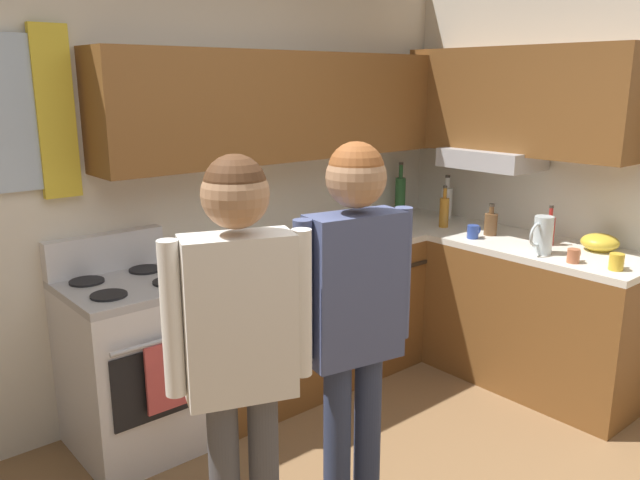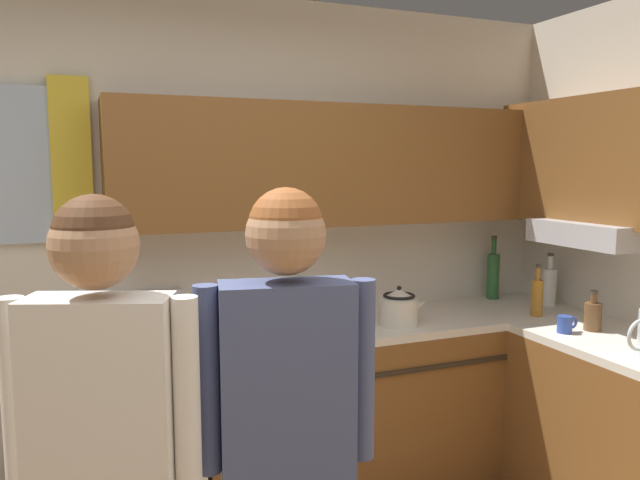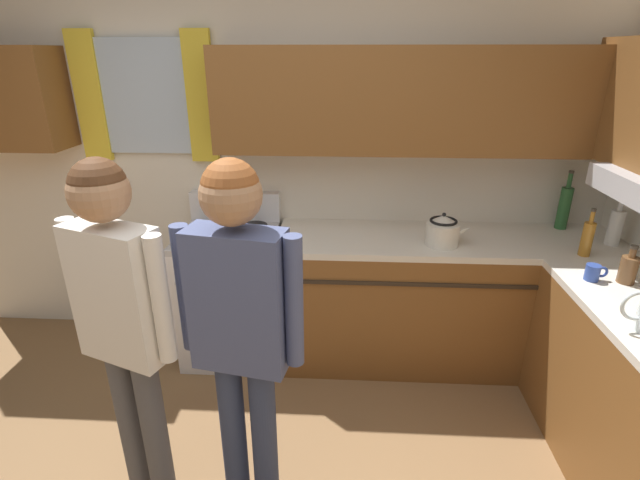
{
  "view_description": "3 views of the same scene",
  "coord_description": "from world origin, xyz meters",
  "px_view_note": "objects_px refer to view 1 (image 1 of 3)",
  "views": [
    {
      "loc": [
        -1.46,
        -1.37,
        1.89
      ],
      "look_at": [
        0.2,
        0.57,
        1.24
      ],
      "focal_mm": 35.7,
      "sensor_mm": 36.0,
      "label": 1
    },
    {
      "loc": [
        -0.4,
        -1.29,
        1.73
      ],
      "look_at": [
        0.5,
        0.93,
        1.43
      ],
      "focal_mm": 34.06,
      "sensor_mm": 36.0,
      "label": 2
    },
    {
      "loc": [
        0.54,
        -1.26,
        2.0
      ],
      "look_at": [
        0.42,
        0.87,
        1.14
      ],
      "focal_mm": 26.06,
      "sensor_mm": 36.0,
      "label": 3
    }
  ],
  "objects_px": {
    "bottle_sauce_red": "(549,230)",
    "mug_mustard_yellow": "(617,262)",
    "bottle_oil_amber": "(444,211)",
    "stovetop_kettle": "(346,228)",
    "adult_left": "(240,335)",
    "mug_cobalt_blue": "(473,232)",
    "bottle_wine_green": "(400,195)",
    "water_pitcher": "(542,235)",
    "cup_terracotta": "(574,256)",
    "mixing_bowl": "(600,243)",
    "adult_in_plaid": "(354,303)",
    "stove_oven": "(134,362)",
    "bottle_squat_brown": "(491,223)",
    "bottle_milk_white": "(446,202)"
  },
  "relations": [
    {
      "from": "bottle_sauce_red",
      "to": "mug_mustard_yellow",
      "type": "xyz_separation_m",
      "value": [
        -0.21,
        -0.51,
        -0.05
      ]
    },
    {
      "from": "bottle_oil_amber",
      "to": "stovetop_kettle",
      "type": "distance_m",
      "value": 0.81
    },
    {
      "from": "adult_left",
      "to": "mug_cobalt_blue",
      "type": "bearing_deg",
      "value": 16.5
    },
    {
      "from": "bottle_wine_green",
      "to": "water_pitcher",
      "type": "distance_m",
      "value": 1.27
    },
    {
      "from": "bottle_oil_amber",
      "to": "cup_terracotta",
      "type": "bearing_deg",
      "value": -97.86
    },
    {
      "from": "cup_terracotta",
      "to": "mug_mustard_yellow",
      "type": "bearing_deg",
      "value": -78.72
    },
    {
      "from": "bottle_sauce_red",
      "to": "mixing_bowl",
      "type": "relative_size",
      "value": 1.13
    },
    {
      "from": "bottle_sauce_red",
      "to": "adult_in_plaid",
      "type": "xyz_separation_m",
      "value": [
        -1.91,
        -0.29,
        0.06
      ]
    },
    {
      "from": "bottle_oil_amber",
      "to": "stove_oven",
      "type": "bearing_deg",
      "value": 173.66
    },
    {
      "from": "water_pitcher",
      "to": "adult_in_plaid",
      "type": "xyz_separation_m",
      "value": [
        -1.69,
        -0.21,
        0.04
      ]
    },
    {
      "from": "bottle_oil_amber",
      "to": "cup_terracotta",
      "type": "height_order",
      "value": "bottle_oil_amber"
    },
    {
      "from": "cup_terracotta",
      "to": "bottle_oil_amber",
      "type": "bearing_deg",
      "value": 82.14
    },
    {
      "from": "bottle_sauce_red",
      "to": "bottle_wine_green",
      "type": "height_order",
      "value": "bottle_wine_green"
    },
    {
      "from": "cup_terracotta",
      "to": "mixing_bowl",
      "type": "relative_size",
      "value": 0.5
    },
    {
      "from": "mug_cobalt_blue",
      "to": "stove_oven",
      "type": "bearing_deg",
      "value": 164.66
    },
    {
      "from": "cup_terracotta",
      "to": "adult_left",
      "type": "bearing_deg",
      "value": 178.75
    },
    {
      "from": "mixing_bowl",
      "to": "bottle_squat_brown",
      "type": "bearing_deg",
      "value": 104.34
    },
    {
      "from": "stovetop_kettle",
      "to": "bottle_milk_white",
      "type": "bearing_deg",
      "value": 3.28
    },
    {
      "from": "bottle_sauce_red",
      "to": "bottle_squat_brown",
      "type": "distance_m",
      "value": 0.39
    },
    {
      "from": "adult_left",
      "to": "cup_terracotta",
      "type": "bearing_deg",
      "value": -1.25
    },
    {
      "from": "bottle_wine_green",
      "to": "water_pitcher",
      "type": "height_order",
      "value": "bottle_wine_green"
    },
    {
      "from": "mug_cobalt_blue",
      "to": "stovetop_kettle",
      "type": "relative_size",
      "value": 0.42
    },
    {
      "from": "mug_mustard_yellow",
      "to": "mug_cobalt_blue",
      "type": "height_order",
      "value": "mug_mustard_yellow"
    },
    {
      "from": "bottle_sauce_red",
      "to": "mug_cobalt_blue",
      "type": "distance_m",
      "value": 0.46
    },
    {
      "from": "bottle_wine_green",
      "to": "mug_mustard_yellow",
      "type": "xyz_separation_m",
      "value": [
        -0.15,
        -1.69,
        -0.11
      ]
    },
    {
      "from": "bottle_wine_green",
      "to": "adult_left",
      "type": "relative_size",
      "value": 0.24
    },
    {
      "from": "bottle_squat_brown",
      "to": "mug_mustard_yellow",
      "type": "height_order",
      "value": "bottle_squat_brown"
    },
    {
      "from": "stove_oven",
      "to": "mug_cobalt_blue",
      "type": "relative_size",
      "value": 9.58
    },
    {
      "from": "stovetop_kettle",
      "to": "bottle_oil_amber",
      "type": "bearing_deg",
      "value": -8.33
    },
    {
      "from": "bottle_milk_white",
      "to": "adult_left",
      "type": "distance_m",
      "value": 2.79
    },
    {
      "from": "water_pitcher",
      "to": "adult_left",
      "type": "height_order",
      "value": "adult_left"
    },
    {
      "from": "stove_oven",
      "to": "adult_left",
      "type": "distance_m",
      "value": 1.35
    },
    {
      "from": "water_pitcher",
      "to": "mixing_bowl",
      "type": "bearing_deg",
      "value": -29.56
    },
    {
      "from": "bottle_oil_amber",
      "to": "cup_terracotta",
      "type": "distance_m",
      "value": 1.03
    },
    {
      "from": "bottle_sauce_red",
      "to": "bottle_wine_green",
      "type": "xyz_separation_m",
      "value": [
        -0.05,
        1.18,
        0.06
      ]
    },
    {
      "from": "bottle_milk_white",
      "to": "mug_cobalt_blue",
      "type": "distance_m",
      "value": 0.62
    },
    {
      "from": "bottle_milk_white",
      "to": "water_pitcher",
      "type": "relative_size",
      "value": 1.42
    },
    {
      "from": "mug_mustard_yellow",
      "to": "adult_left",
      "type": "bearing_deg",
      "value": 173.14
    },
    {
      "from": "bottle_wine_green",
      "to": "stovetop_kettle",
      "type": "relative_size",
      "value": 1.44
    },
    {
      "from": "cup_terracotta",
      "to": "mug_cobalt_blue",
      "type": "xyz_separation_m",
      "value": [
        0.03,
        0.7,
        0.0
      ]
    },
    {
      "from": "stove_oven",
      "to": "bottle_squat_brown",
      "type": "relative_size",
      "value": 5.37
    },
    {
      "from": "bottle_milk_white",
      "to": "adult_left",
      "type": "bearing_deg",
      "value": -155.66
    },
    {
      "from": "bottle_milk_white",
      "to": "stovetop_kettle",
      "type": "height_order",
      "value": "bottle_milk_white"
    },
    {
      "from": "mug_mustard_yellow",
      "to": "adult_left",
      "type": "relative_size",
      "value": 0.07
    },
    {
      "from": "bottle_squat_brown",
      "to": "stovetop_kettle",
      "type": "bearing_deg",
      "value": 151.66
    },
    {
      "from": "mixing_bowl",
      "to": "stove_oven",
      "type": "bearing_deg",
      "value": 152.69
    },
    {
      "from": "stove_oven",
      "to": "mug_mustard_yellow",
      "type": "height_order",
      "value": "stove_oven"
    },
    {
      "from": "bottle_milk_white",
      "to": "bottle_wine_green",
      "type": "bearing_deg",
      "value": 124.82
    },
    {
      "from": "water_pitcher",
      "to": "mixing_bowl",
      "type": "relative_size",
      "value": 1.02
    },
    {
      "from": "stove_oven",
      "to": "mug_cobalt_blue",
      "type": "xyz_separation_m",
      "value": [
        2.06,
        -0.56,
        0.48
      ]
    }
  ]
}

